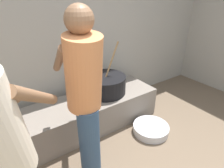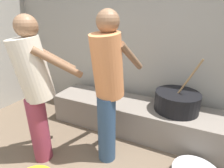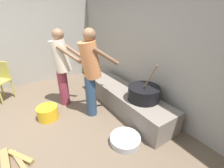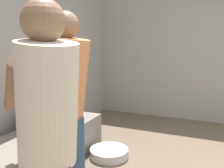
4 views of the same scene
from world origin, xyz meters
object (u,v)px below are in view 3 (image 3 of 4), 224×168
at_px(cooking_pot_main, 144,93).
at_px(chair_olive, 0,79).
at_px(cook_in_orange_shirt, 91,69).
at_px(metal_mixing_bowl, 125,140).
at_px(cook_in_cream_shirt, 62,64).
at_px(bucket_yellow_plastic, 48,113).

bearing_deg(cooking_pot_main, chair_olive, -136.78).
bearing_deg(cook_in_orange_shirt, metal_mixing_bowl, 3.84).
height_order(cooking_pot_main, cook_in_orange_shirt, cook_in_orange_shirt).
bearing_deg(cook_in_cream_shirt, metal_mixing_bowl, 13.48).
height_order(cook_in_orange_shirt, metal_mixing_bowl, cook_in_orange_shirt).
distance_m(cook_in_cream_shirt, chair_olive, 1.59).
height_order(cook_in_cream_shirt, cook_in_orange_shirt, cook_in_orange_shirt).
height_order(cooking_pot_main, bucket_yellow_plastic, cooking_pot_main).
relative_size(cook_in_cream_shirt, bucket_yellow_plastic, 4.20).
bearing_deg(metal_mixing_bowl, cook_in_cream_shirt, -166.52).
xyz_separation_m(chair_olive, bucket_yellow_plastic, (1.34, 0.68, -0.37)).
xyz_separation_m(cook_in_orange_shirt, bucket_yellow_plastic, (-0.34, -0.80, -0.82)).
bearing_deg(cooking_pot_main, cook_in_cream_shirt, -142.14).
bearing_deg(bucket_yellow_plastic, cook_in_cream_shirt, 124.96).
relative_size(cook_in_cream_shirt, metal_mixing_bowl, 3.33).
bearing_deg(cook_in_orange_shirt, bucket_yellow_plastic, -112.76).
relative_size(cook_in_orange_shirt, chair_olive, 1.86).
relative_size(cooking_pot_main, cook_in_orange_shirt, 0.43).
height_order(cooking_pot_main, chair_olive, cooking_pot_main).
distance_m(cook_in_orange_shirt, metal_mixing_bowl, 1.31).
bearing_deg(chair_olive, bucket_yellow_plastic, 27.09).
distance_m(chair_olive, metal_mixing_bowl, 3.08).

